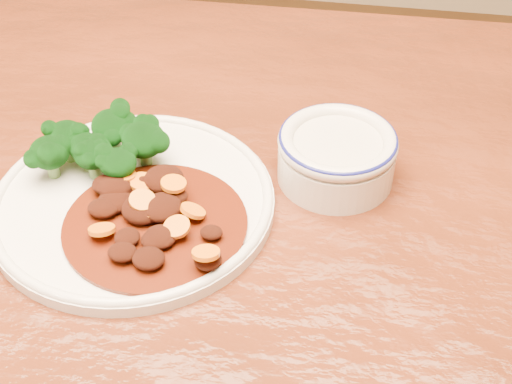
# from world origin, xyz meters

# --- Properties ---
(dining_table) EXTENTS (1.51, 0.92, 0.75)m
(dining_table) POSITION_xyz_m (0.00, 0.00, 0.67)
(dining_table) COLOR #5C2410
(dining_table) RESTS_ON ground
(dinner_plate) EXTENTS (0.26, 0.26, 0.02)m
(dinner_plate) POSITION_xyz_m (-0.01, 0.03, 0.76)
(dinner_plate) COLOR silver
(dinner_plate) RESTS_ON dining_table
(broccoli_florets) EXTENTS (0.12, 0.09, 0.05)m
(broccoli_florets) POSITION_xyz_m (-0.06, 0.07, 0.79)
(broccoli_florets) COLOR #5E8B48
(broccoli_florets) RESTS_ON dinner_plate
(mince_stew) EXTENTS (0.16, 0.16, 0.03)m
(mince_stew) POSITION_xyz_m (0.01, 0.00, 0.77)
(mince_stew) COLOR #4F1608
(mince_stew) RESTS_ON dinner_plate
(dip_bowl) EXTENTS (0.11, 0.11, 0.05)m
(dip_bowl) POSITION_xyz_m (0.17, 0.10, 0.78)
(dip_bowl) COLOR beige
(dip_bowl) RESTS_ON dining_table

